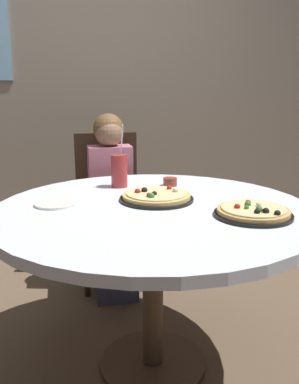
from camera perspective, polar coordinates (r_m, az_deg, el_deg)
The scene contains 10 objects.
ground_plane at distance 2.05m, azimuth 0.45°, elevation -22.63°, with size 8.00×8.00×0.00m, color brown.
wall_with_window at distance 3.36m, azimuth -9.10°, elevation 17.78°, with size 5.20×0.14×2.90m.
dining_table at distance 1.73m, azimuth 0.49°, elevation -4.77°, with size 1.32×1.32×0.75m.
chair_wooden at distance 2.68m, azimuth -5.67°, elevation -1.01°, with size 0.43×0.43×0.95m.
diner_child at distance 2.52m, azimuth -5.12°, elevation -3.08°, with size 0.28×0.42×1.08m.
pizza_veggie at distance 1.80m, azimuth 0.96°, elevation -0.64°, with size 0.32×0.32×0.05m.
pizza_cheese at distance 1.62m, azimuth 14.12°, elevation -2.70°, with size 0.30×0.30×0.05m.
soda_cup at distance 2.04m, azimuth -4.19°, elevation 2.95°, with size 0.08×0.08×0.31m.
sauce_bowl at distance 2.07m, azimuth 2.86°, elevation 1.42°, with size 0.07×0.07×0.04m, color brown.
plate_small at distance 1.78m, azimuth -12.77°, elevation -1.57°, with size 0.18×0.18×0.01m, color white.
Camera 1 is at (-0.50, -1.56, 1.22)m, focal length 38.68 mm.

